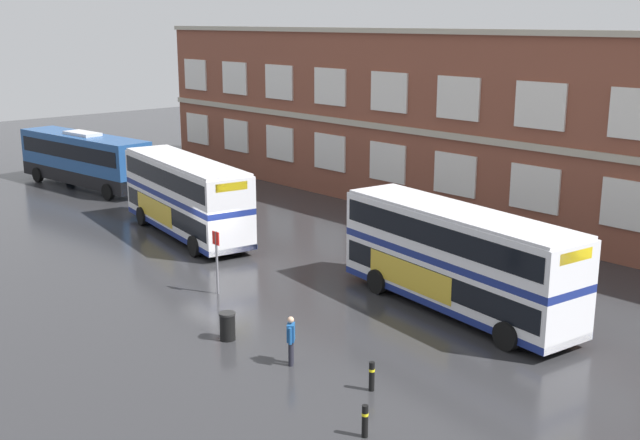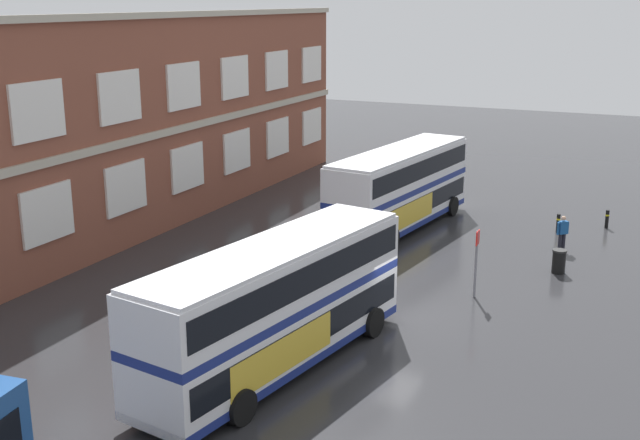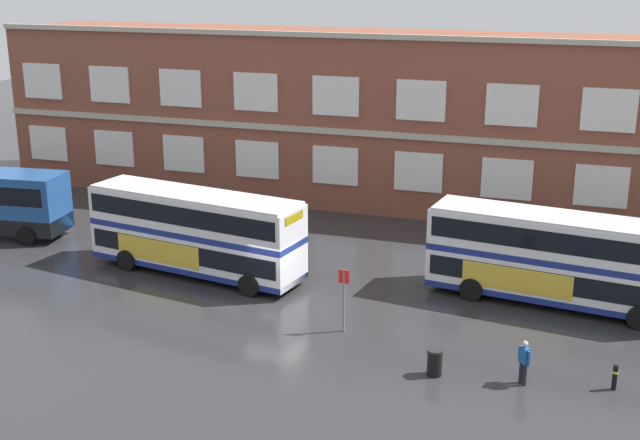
# 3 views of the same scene
# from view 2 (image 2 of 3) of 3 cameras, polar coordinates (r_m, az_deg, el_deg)

# --- Properties ---
(ground_plane) EXTENTS (120.00, 120.00, 0.00)m
(ground_plane) POSITION_cam_2_polar(r_m,az_deg,el_deg) (29.72, 0.99, -6.77)
(ground_plane) COLOR #2B2B2D
(brick_terminal_building) EXTENTS (50.54, 8.19, 10.71)m
(brick_terminal_building) POSITION_cam_2_polar(r_m,az_deg,el_deg) (38.02, -21.13, 5.31)
(brick_terminal_building) COLOR brown
(brick_terminal_building) RESTS_ON ground
(double_decker_near) EXTENTS (11.27, 4.36, 4.07)m
(double_decker_near) POSITION_cam_2_polar(r_m,az_deg,el_deg) (24.82, -3.18, -6.07)
(double_decker_near) COLOR silver
(double_decker_near) RESTS_ON ground
(double_decker_middle) EXTENTS (11.24, 4.00, 4.07)m
(double_decker_middle) POSITION_cam_2_polar(r_m,az_deg,el_deg) (40.16, 5.74, 2.32)
(double_decker_middle) COLOR silver
(double_decker_middle) RESTS_ON ground
(waiting_passenger) EXTENTS (0.52, 0.53, 1.70)m
(waiting_passenger) POSITION_cam_2_polar(r_m,az_deg,el_deg) (38.29, 16.98, -0.83)
(waiting_passenger) COLOR black
(waiting_passenger) RESTS_ON ground
(bus_stand_flag) EXTENTS (0.44, 0.10, 2.70)m
(bus_stand_flag) POSITION_cam_2_polar(r_m,az_deg,el_deg) (31.43, 11.13, -2.63)
(bus_stand_flag) COLOR slate
(bus_stand_flag) RESTS_ON ground
(station_litter_bin) EXTENTS (0.60, 0.60, 1.03)m
(station_litter_bin) POSITION_cam_2_polar(r_m,az_deg,el_deg) (35.38, 16.74, -2.85)
(station_litter_bin) COLOR black
(station_litter_bin) RESTS_ON ground
(safety_bollard_west) EXTENTS (0.19, 0.19, 0.95)m
(safety_bollard_west) POSITION_cam_2_polar(r_m,az_deg,el_deg) (41.48, 16.69, -0.20)
(safety_bollard_west) COLOR black
(safety_bollard_west) RESTS_ON ground
(safety_bollard_east) EXTENTS (0.19, 0.19, 0.95)m
(safety_bollard_east) POSITION_cam_2_polar(r_m,az_deg,el_deg) (43.04, 19.87, 0.08)
(safety_bollard_east) COLOR black
(safety_bollard_east) RESTS_ON ground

